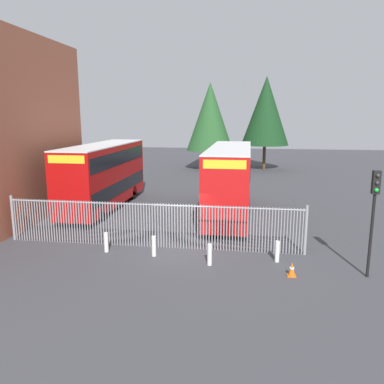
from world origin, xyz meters
name	(u,v)px	position (x,y,z in m)	size (l,w,h in m)	color
ground_plane	(201,209)	(0.00, 8.00, 0.00)	(100.00, 100.00, 0.00)	#3D3D42
palisade_fence	(151,224)	(-1.42, 0.00, 1.18)	(14.77, 0.14, 2.35)	gray
double_decker_bus_near_gate	(230,179)	(2.04, 6.57, 2.42)	(2.54, 10.81, 4.42)	red
double_decker_bus_behind_fence_left	(104,173)	(-6.68, 7.49, 2.42)	(2.54, 10.81, 4.42)	#B70C0C
bollard_near_left	(106,242)	(-3.35, -1.01, 0.47)	(0.20, 0.20, 0.95)	silver
bollard_center_front	(154,246)	(-0.99, -1.22, 0.47)	(0.20, 0.20, 0.95)	silver
bollard_near_right	(210,255)	(1.65, -1.91, 0.47)	(0.20, 0.20, 0.95)	silver
bollard_far_right	(277,251)	(4.56, -1.09, 0.47)	(0.20, 0.20, 0.95)	silver
traffic_cone_by_gate	(292,269)	(5.05, -2.58, 0.29)	(0.34, 0.34, 0.59)	orange
traffic_light_kerbside	(374,204)	(8.04, -2.21, 2.99)	(0.28, 0.33, 4.30)	black
tree_tall_back	(266,111)	(4.98, 28.60, 6.86)	(5.51, 5.51, 10.80)	#4C3823
tree_short_side	(210,117)	(-1.43, 27.79, 6.20)	(5.50, 5.50, 10.13)	#4C3823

